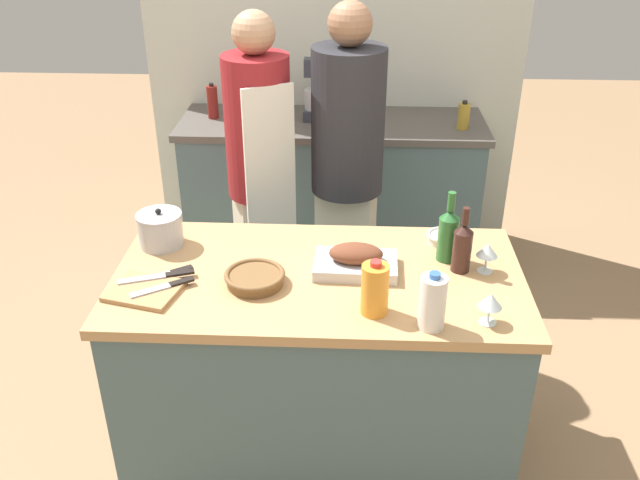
% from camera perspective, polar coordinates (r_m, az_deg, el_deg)
% --- Properties ---
extents(ground_plane, '(12.00, 12.00, 0.00)m').
position_cam_1_polar(ground_plane, '(3.11, -0.11, -16.76)').
color(ground_plane, '#9E7A56').
extents(kitchen_island, '(1.55, 0.80, 0.88)m').
position_cam_1_polar(kitchen_island, '(2.81, -0.12, -10.47)').
color(kitchen_island, '#4C666B').
rests_on(kitchen_island, ground_plane).
extents(back_counter, '(1.79, 0.60, 0.92)m').
position_cam_1_polar(back_counter, '(4.19, 0.98, 4.02)').
color(back_counter, '#4C666B').
rests_on(back_counter, ground_plane).
extents(back_wall, '(2.29, 0.10, 2.55)m').
position_cam_1_polar(back_wall, '(4.26, 1.23, 15.98)').
color(back_wall, silver).
rests_on(back_wall, ground_plane).
extents(roasting_pan, '(0.32, 0.21, 0.11)m').
position_cam_1_polar(roasting_pan, '(2.56, 3.03, -1.76)').
color(roasting_pan, '#BCBCC1').
rests_on(roasting_pan, kitchen_island).
extents(wicker_basket, '(0.22, 0.22, 0.05)m').
position_cam_1_polar(wicker_basket, '(2.49, -5.51, -3.17)').
color(wicker_basket, brown).
rests_on(wicker_basket, kitchen_island).
extents(cutting_board, '(0.29, 0.25, 0.02)m').
position_cam_1_polar(cutting_board, '(2.52, -14.57, -4.15)').
color(cutting_board, '#AD7F51').
rests_on(cutting_board, kitchen_island).
extents(stock_pot, '(0.18, 0.18, 0.16)m').
position_cam_1_polar(stock_pot, '(2.80, -13.29, 0.88)').
color(stock_pot, '#B7B7BC').
rests_on(stock_pot, kitchen_island).
extents(mixing_bowl, '(0.13, 0.13, 0.04)m').
position_cam_1_polar(mixing_bowl, '(2.80, 10.29, 0.22)').
color(mixing_bowl, beige).
rests_on(mixing_bowl, kitchen_island).
extents(juice_jug, '(0.09, 0.09, 0.20)m').
position_cam_1_polar(juice_jug, '(2.30, 4.64, -4.13)').
color(juice_jug, orange).
rests_on(juice_jug, kitchen_island).
extents(milk_jug, '(0.09, 0.09, 0.21)m').
position_cam_1_polar(milk_jug, '(2.26, 9.45, -5.18)').
color(milk_jug, white).
rests_on(milk_jug, kitchen_island).
extents(wine_bottle_green, '(0.08, 0.08, 0.29)m').
position_cam_1_polar(wine_bottle_green, '(2.64, 10.74, 0.54)').
color(wine_bottle_green, '#28662D').
rests_on(wine_bottle_green, kitchen_island).
extents(wine_bottle_dark, '(0.07, 0.07, 0.26)m').
position_cam_1_polar(wine_bottle_dark, '(2.59, 11.90, -0.51)').
color(wine_bottle_dark, '#381E19').
rests_on(wine_bottle_dark, kitchen_island).
extents(wine_glass_left, '(0.08, 0.08, 0.12)m').
position_cam_1_polar(wine_glass_left, '(2.60, 13.92, -0.90)').
color(wine_glass_left, silver).
rests_on(wine_glass_left, kitchen_island).
extents(wine_glass_right, '(0.08, 0.08, 0.12)m').
position_cam_1_polar(wine_glass_right, '(2.32, 14.17, -5.04)').
color(wine_glass_right, silver).
rests_on(wine_glass_right, kitchen_island).
extents(knife_chef, '(0.27, 0.12, 0.01)m').
position_cam_1_polar(knife_chef, '(2.57, -13.38, -2.98)').
color(knife_chef, '#B7B7BC').
rests_on(knife_chef, cutting_board).
extents(knife_paring, '(0.21, 0.15, 0.01)m').
position_cam_1_polar(knife_paring, '(2.51, -12.96, -3.84)').
color(knife_paring, '#B7B7BC').
rests_on(knife_paring, cutting_board).
extents(knife_bread, '(0.20, 0.15, 0.01)m').
position_cam_1_polar(knife_bread, '(2.61, -12.79, -2.83)').
color(knife_bread, '#B7B7BC').
rests_on(knife_bread, kitchen_island).
extents(stand_mixer, '(0.18, 0.14, 0.36)m').
position_cam_1_polar(stand_mixer, '(4.01, -0.05, 12.15)').
color(stand_mixer, '#333842').
rests_on(stand_mixer, back_counter).
extents(condiment_bottle_tall, '(0.06, 0.06, 0.21)m').
position_cam_1_polar(condiment_bottle_tall, '(4.10, -9.04, 11.42)').
color(condiment_bottle_tall, maroon).
rests_on(condiment_bottle_tall, back_counter).
extents(condiment_bottle_short, '(0.07, 0.07, 0.16)m').
position_cam_1_polar(condiment_bottle_short, '(3.96, 12.00, 10.18)').
color(condiment_bottle_short, '#B28E2D').
rests_on(condiment_bottle_short, back_counter).
extents(condiment_bottle_extra, '(0.05, 0.05, 0.17)m').
position_cam_1_polar(condiment_bottle_extra, '(4.15, 2.24, 11.69)').
color(condiment_bottle_extra, '#B28E2D').
rests_on(condiment_bottle_extra, back_counter).
extents(person_cook_aproned, '(0.34, 0.35, 1.69)m').
position_cam_1_polar(person_cook_aproned, '(3.31, -5.07, 6.00)').
color(person_cook_aproned, beige).
rests_on(person_cook_aproned, ground_plane).
extents(person_cook_guest, '(0.35, 0.35, 1.73)m').
position_cam_1_polar(person_cook_guest, '(3.31, 2.30, 6.31)').
color(person_cook_guest, beige).
rests_on(person_cook_guest, ground_plane).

